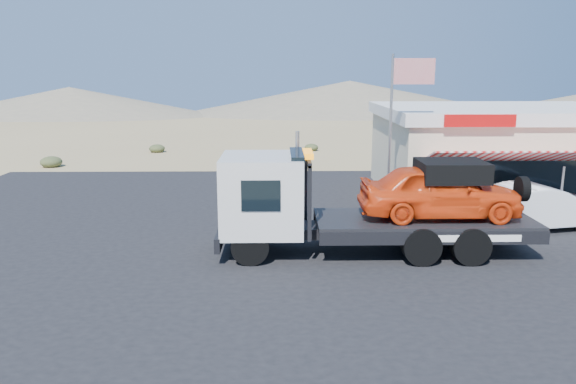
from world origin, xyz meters
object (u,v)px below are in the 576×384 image
Objects in this scene: jerky_store at (500,150)px; tow_truck at (367,199)px; white_sedan at (539,206)px; flagpole at (397,119)px.

tow_truck is at bearing -131.22° from jerky_store.
white_sedan is 5.82m from jerky_store.
flagpole reaches higher than jerky_store.
flagpole reaches higher than white_sedan.
flagpole is (-4.84, 1.18, 2.95)m from white_sedan.
tow_truck is at bearing 99.98° from white_sedan.
white_sedan is 0.46× the size of jerky_store.
flagpole is at bearing -141.21° from jerky_store.
tow_truck is 10.86m from jerky_store.
jerky_store is (7.15, 8.16, 0.32)m from tow_truck.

